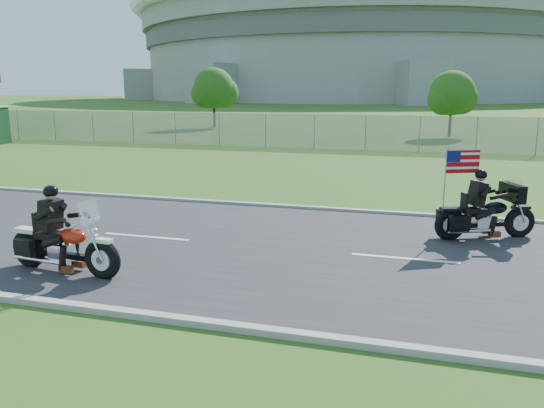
# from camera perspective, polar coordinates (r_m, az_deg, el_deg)

# --- Properties ---
(ground) EXTENTS (420.00, 420.00, 0.00)m
(ground) POSITION_cam_1_polar(r_m,az_deg,el_deg) (12.19, -5.10, -4.42)
(ground) COLOR #284816
(ground) RESTS_ON ground
(road) EXTENTS (120.00, 8.00, 0.04)m
(road) POSITION_cam_1_polar(r_m,az_deg,el_deg) (12.18, -5.10, -4.33)
(road) COLOR #28282B
(road) RESTS_ON ground
(curb_north) EXTENTS (120.00, 0.18, 0.12)m
(curb_north) POSITION_cam_1_polar(r_m,az_deg,el_deg) (15.90, 0.12, -0.20)
(curb_north) COLOR #9E9B93
(curb_north) RESTS_ON ground
(curb_south) EXTENTS (120.00, 0.18, 0.12)m
(curb_south) POSITION_cam_1_polar(r_m,az_deg,el_deg) (8.75, -14.82, -11.39)
(curb_south) COLOR #9E9B93
(curb_south) RESTS_ON ground
(fence) EXTENTS (60.00, 0.03, 2.00)m
(fence) POSITION_cam_1_polar(r_m,az_deg,el_deg) (32.32, -0.70, 7.93)
(fence) COLOR gray
(fence) RESTS_ON ground
(stadium) EXTENTS (140.40, 140.40, 29.20)m
(stadium) POSITION_cam_1_polar(r_m,az_deg,el_deg) (182.89, 8.65, 16.04)
(stadium) COLOR #A3A099
(stadium) RESTS_ON ground
(tree_fence_near) EXTENTS (3.52, 3.28, 4.75)m
(tree_fence_near) POSITION_cam_1_polar(r_m,az_deg,el_deg) (40.96, 18.85, 10.99)
(tree_fence_near) COLOR #382316
(tree_fence_near) RESTS_ON ground
(tree_fence_mid) EXTENTS (3.96, 3.69, 5.30)m
(tree_fence_mid) POSITION_cam_1_polar(r_m,az_deg,el_deg) (48.46, -6.22, 12.07)
(tree_fence_mid) COLOR #382316
(tree_fence_mid) RESTS_ON ground
(motorcycle_lead) EXTENTS (2.58, 0.79, 1.74)m
(motorcycle_lead) POSITION_cam_1_polar(r_m,az_deg,el_deg) (10.95, -21.62, -4.24)
(motorcycle_lead) COLOR black
(motorcycle_lead) RESTS_ON ground
(motorcycle_follow) EXTENTS (2.37, 1.33, 2.10)m
(motorcycle_follow) POSITION_cam_1_polar(r_m,az_deg,el_deg) (13.41, 21.97, -1.18)
(motorcycle_follow) COLOR black
(motorcycle_follow) RESTS_ON ground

